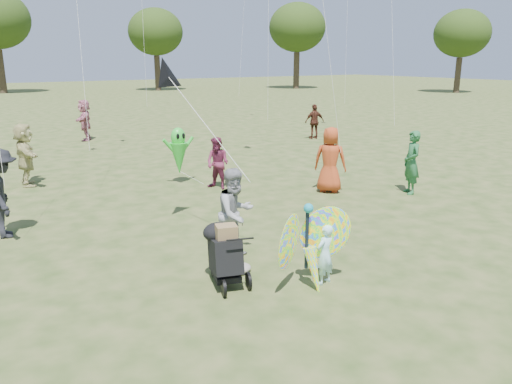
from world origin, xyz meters
The scene contains 16 objects.
ground centered at (0.00, 0.00, 0.00)m, with size 160.00×160.00×0.00m, color #51592B.
child_girl centered at (-0.30, -0.76, 0.53)m, with size 0.39×0.25×1.06m, color #B4F2FF.
adult_man centered at (-0.95, 1.07, 0.88)m, with size 0.86×0.67×1.77m, color gray.
grey_bag centered at (-1.31, 0.43, 0.08)m, with size 0.51×0.42×0.16m, color gray.
crowd_a centered at (3.84, 3.77, 0.94)m, with size 0.92×0.60×1.88m, color #AA3D1B.
crowd_b centered at (-4.48, 4.81, 0.96)m, with size 1.25×0.72×1.93m, color black.
crowd_d centered at (-3.27, 9.36, 0.94)m, with size 1.75×0.56×1.88m, color tan.
crowd_e centered at (1.34, 5.86, 0.76)m, with size 0.74×0.58×1.53m, color maroon.
crowd_f centered at (5.64, 2.38, 0.90)m, with size 0.65×0.43×1.79m, color #246034.
crowd_h centered at (9.81, 11.58, 0.82)m, with size 0.96×0.40×1.63m, color #452117.
crowd_j centered at (0.56, 17.06, 0.95)m, with size 1.76×0.56×1.90m, color #B5677C.
jogging_stroller centered at (-1.74, 0.15, 0.61)m, with size 0.71×1.13×1.09m.
butterfly_kite centered at (-0.64, -0.78, 0.73)m, with size 1.74×0.75×1.68m.
delta_kite_rig centered at (-1.29, 3.11, 3.35)m, with size 1.20×2.28×2.36m.
alien_kite centered at (0.64, 7.00, 0.97)m, with size 1.12×0.69×1.74m.
tree_line centered at (3.67, 44.99, 6.86)m, with size 91.78×33.60×10.79m.
Camera 1 is at (-5.61, -6.68, 3.74)m, focal length 35.00 mm.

